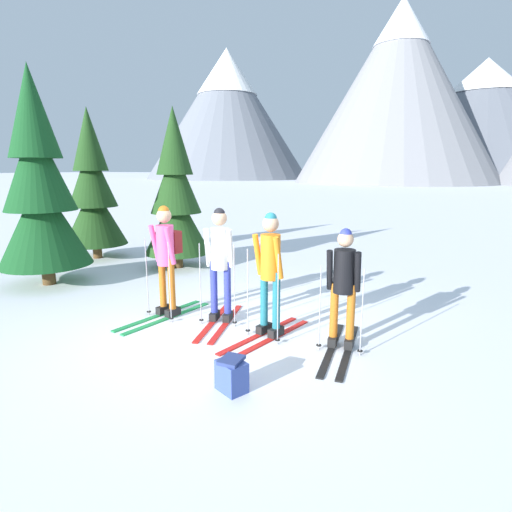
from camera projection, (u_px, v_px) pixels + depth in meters
ground_plane at (233, 329)px, 6.27m from camera, size 400.00×400.00×0.00m
skier_in_pink at (166, 254)px, 6.67m from camera, size 0.70×1.82×1.81m
skier_in_white at (220, 260)px, 6.42m from camera, size 0.65×1.70×1.80m
skier_in_orange at (270, 269)px, 5.85m from camera, size 0.77×1.77×1.79m
skier_in_black at (344, 283)px, 5.49m from camera, size 0.61×1.79×1.63m
pine_tree_near at (176, 196)px, 9.85m from camera, size 1.57×1.57×3.78m
pine_tree_mid at (39, 188)px, 8.32m from camera, size 1.81×1.81×4.36m
pine_tree_far at (93, 191)px, 10.92m from camera, size 1.62×1.62×3.92m
backpack_on_snow_front at (232, 375)px, 4.52m from camera, size 0.39×0.36×0.38m
mountain_ridge_distant at (432, 110)px, 75.04m from camera, size 113.79×57.37×28.35m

